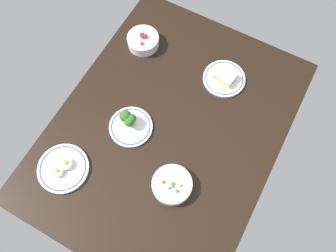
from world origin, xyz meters
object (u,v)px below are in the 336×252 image
bowl_berries (143,40)px  bowl_peas (172,185)px  plate_sandwich (224,78)px  plate_broccoli (130,124)px  plate_eggs (63,168)px

bowl_berries → bowl_peas: size_ratio=0.93×
plate_sandwich → plate_broccoli: (37.45, -23.66, 1.05)cm
bowl_berries → plate_sandwich: size_ratio=0.78×
plate_broccoli → plate_eggs: bearing=-25.7°
plate_eggs → plate_broccoli: (-27.26, 13.12, 1.14)cm
bowl_berries → plate_eggs: bearing=1.9°
plate_eggs → plate_sandwich: plate_eggs is taller
bowl_peas → plate_sandwich: size_ratio=0.84×
plate_eggs → bowl_peas: (-13.87, 39.28, 1.12)cm
bowl_peas → plate_eggs: bearing=-70.6°
bowl_berries → plate_broccoli: (36.60, 15.19, -0.48)cm
plate_eggs → plate_sandwich: (-64.71, 36.78, 0.09)cm
bowl_peas → plate_sandwich: 50.91cm
bowl_peas → plate_broccoli: 29.39cm
bowl_berries → plate_eggs: 63.92cm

